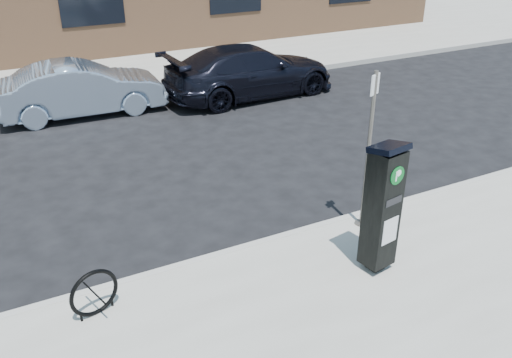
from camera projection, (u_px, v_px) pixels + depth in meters
ground at (278, 244)px, 8.33m from camera, size 120.00×120.00×0.00m
sidewalk_far at (86, 49)px, 19.40m from camera, size 60.00×12.00×0.15m
curb_near at (279, 240)px, 8.28m from camera, size 60.00×0.12×0.16m
curb_far at (133, 95)px, 14.66m from camera, size 60.00×0.12×0.16m
parking_kiosk at (382, 207)px, 7.09m from camera, size 0.49×0.45×1.89m
sign_pole at (368, 153)px, 8.02m from camera, size 0.21×0.20×2.47m
bike_rack at (94, 293)px, 6.55m from camera, size 0.62×0.22×0.63m
car_silver at (81, 89)px, 13.23m from camera, size 4.02×1.56×1.30m
car_dark at (250, 71)px, 14.55m from camera, size 4.82×2.14×1.37m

